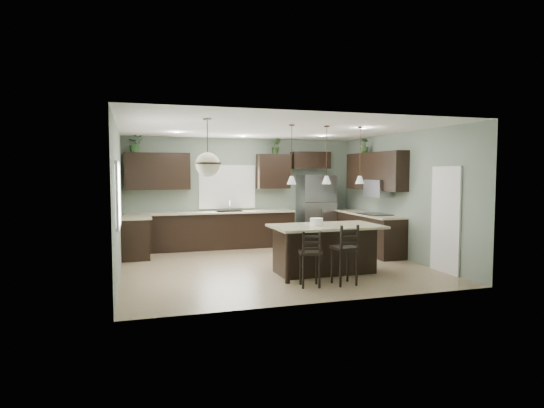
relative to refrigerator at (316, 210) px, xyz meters
The scene contains 32 objects.
ground 3.22m from the refrigerator, 128.94° to the right, with size 6.00×6.00×0.00m, color #9E8466.
pantry_door 4.08m from the refrigerator, 75.28° to the right, with size 0.04×0.82×2.04m, color white.
window_back 2.44m from the refrigerator, behind, with size 1.35×0.02×1.00m, color white.
window_left 5.90m from the refrigerator, 146.99° to the right, with size 0.02×1.10×1.00m, color white.
left_return_cabs 4.71m from the refrigerator, behind, with size 0.60×0.90×0.90m, color black.
left_return_countertop 4.67m from the refrigerator, behind, with size 0.66×0.96×0.04m, color beige.
back_lower_cabs 2.83m from the refrigerator, behind, with size 4.20×0.60×0.90m, color black.
back_countertop 2.79m from the refrigerator, behind, with size 4.20×0.66×0.04m, color beige.
sink_inset 2.34m from the refrigerator, behind, with size 0.70×0.45×0.01m, color gray.
faucet 2.34m from the refrigerator, behind, with size 0.02×0.02×0.28m, color silver.
back_upper_left 4.22m from the refrigerator, behind, with size 1.55×0.34×0.90m, color black.
back_upper_right 1.54m from the refrigerator, behind, with size 0.85×0.34×0.90m, color black.
fridge_header 1.34m from the refrigerator, 115.65° to the left, with size 1.05×0.34×0.45m, color black.
right_lower_cabs 1.77m from the refrigerator, 63.40° to the right, with size 0.60×2.35×0.90m, color black.
right_countertop 1.69m from the refrigerator, 64.01° to the right, with size 0.66×2.35×0.04m, color beige.
cooktop 1.95m from the refrigerator, 67.56° to the right, with size 0.58×0.75×0.02m, color black.
wall_oven_front 1.91m from the refrigerator, 75.72° to the right, with size 0.01×0.72×0.60m, color gray.
right_upper_cabs 2.04m from the refrigerator, 59.63° to the right, with size 0.34×2.35×0.90m, color black.
microwave 2.08m from the refrigerator, 64.89° to the right, with size 0.40×0.75×0.40m, color gray.
refrigerator is the anchor object (origin of this frame).
kitchen_island 3.59m from the refrigerator, 109.37° to the right, with size 2.06×1.17×0.92m, color black.
serving_dish 3.63m from the refrigerator, 112.33° to the right, with size 0.24×0.24×0.14m, color white.
bar_stool_left 4.62m from the refrigerator, 113.67° to the right, with size 0.35×0.35×0.96m, color black.
bar_stool_center 4.44m from the refrigerator, 106.17° to the right, with size 0.39×0.39×1.05m, color black.
pendant_left 4.08m from the refrigerator, 119.18° to the right, with size 0.17×0.17×1.10m, color white, non-canonical shape.
pendant_center 3.80m from the refrigerator, 109.37° to the right, with size 0.17×0.17×1.10m, color white, non-canonical shape.
pendant_right 3.63m from the refrigerator, 98.16° to the right, with size 0.17×0.17×1.10m, color silver, non-canonical shape.
chandelier 5.34m from the refrigerator, 132.60° to the right, with size 0.44×0.44×0.95m, color beige, non-canonical shape.
plant_back_left 4.90m from the refrigerator, behind, with size 0.36×0.31×0.40m, color #2B5A27.
plant_back_right 2.01m from the refrigerator, behind, with size 0.24×0.20×0.44m, color #304D21.
plant_right_wall 2.14m from the refrigerator, 50.38° to the right, with size 0.21×0.21×0.38m, color #2C4A20.
room_shell 3.18m from the refrigerator, 128.94° to the right, with size 6.00×6.00×6.00m.
Camera 1 is at (-2.72, -8.83, 1.93)m, focal length 30.00 mm.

